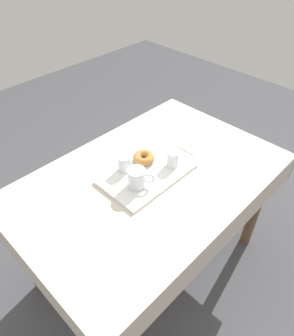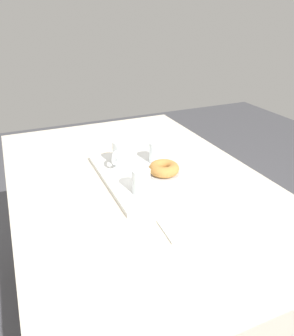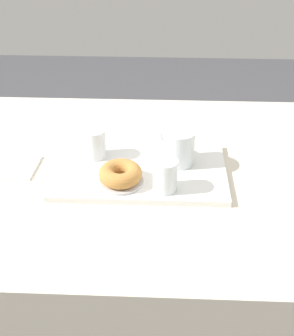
{
  "view_description": "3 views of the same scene",
  "coord_description": "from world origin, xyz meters",
  "px_view_note": "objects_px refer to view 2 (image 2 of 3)",
  "views": [
    {
      "loc": [
        0.83,
        0.79,
        1.8
      ],
      "look_at": [
        0.01,
        -0.02,
        0.81
      ],
      "focal_mm": 33.35,
      "sensor_mm": 36.0,
      "label": 1
    },
    {
      "loc": [
        -1.0,
        0.39,
        1.33
      ],
      "look_at": [
        0.0,
        -0.04,
        0.79
      ],
      "focal_mm": 35.07,
      "sensor_mm": 36.0,
      "label": 2
    },
    {
      "loc": [
        0.06,
        -1.04,
        1.45
      ],
      "look_at": [
        0.02,
        -0.07,
        0.81
      ],
      "focal_mm": 48.96,
      "sensor_mm": 36.0,
      "label": 3
    }
  ],
  "objects_px": {
    "serving_tray": "(142,175)",
    "water_glass_near": "(141,182)",
    "sugar_donut_left": "(164,168)",
    "dining_table": "(137,202)",
    "donut_plate_left": "(164,174)",
    "paper_napkin": "(183,228)",
    "tea_mug_left": "(123,154)",
    "water_glass_far": "(157,154)"
  },
  "relations": [
    {
      "from": "serving_tray",
      "to": "water_glass_near",
      "type": "bearing_deg",
      "value": 156.97
    },
    {
      "from": "sugar_donut_left",
      "to": "dining_table",
      "type": "bearing_deg",
      "value": 63.11
    },
    {
      "from": "dining_table",
      "to": "serving_tray",
      "type": "xyz_separation_m",
      "value": [
        -0.0,
        -0.02,
        0.11
      ]
    },
    {
      "from": "serving_tray",
      "to": "donut_plate_left",
      "type": "bearing_deg",
      "value": -123.13
    },
    {
      "from": "sugar_donut_left",
      "to": "paper_napkin",
      "type": "xyz_separation_m",
      "value": [
        -0.29,
        0.08,
        -0.04
      ]
    },
    {
      "from": "water_glass_near",
      "to": "dining_table",
      "type": "bearing_deg",
      "value": -14.66
    },
    {
      "from": "dining_table",
      "to": "sugar_donut_left",
      "type": "relative_size",
      "value": 12.28
    },
    {
      "from": "water_glass_near",
      "to": "paper_napkin",
      "type": "bearing_deg",
      "value": -168.75
    },
    {
      "from": "donut_plate_left",
      "to": "paper_napkin",
      "type": "relative_size",
      "value": 0.97
    },
    {
      "from": "dining_table",
      "to": "paper_napkin",
      "type": "bearing_deg",
      "value": -178.46
    },
    {
      "from": "serving_tray",
      "to": "tea_mug_left",
      "type": "distance_m",
      "value": 0.12
    },
    {
      "from": "dining_table",
      "to": "donut_plate_left",
      "type": "distance_m",
      "value": 0.16
    },
    {
      "from": "water_glass_near",
      "to": "sugar_donut_left",
      "type": "bearing_deg",
      "value": -56.66
    },
    {
      "from": "water_glass_near",
      "to": "water_glass_far",
      "type": "bearing_deg",
      "value": -37.18
    },
    {
      "from": "tea_mug_left",
      "to": "donut_plate_left",
      "type": "distance_m",
      "value": 0.18
    },
    {
      "from": "dining_table",
      "to": "water_glass_far",
      "type": "xyz_separation_m",
      "value": [
        0.07,
        -0.11,
        0.16
      ]
    },
    {
      "from": "dining_table",
      "to": "serving_tray",
      "type": "distance_m",
      "value": 0.12
    },
    {
      "from": "donut_plate_left",
      "to": "sugar_donut_left",
      "type": "distance_m",
      "value": 0.02
    },
    {
      "from": "serving_tray",
      "to": "tea_mug_left",
      "type": "height_order",
      "value": "tea_mug_left"
    },
    {
      "from": "dining_table",
      "to": "paper_napkin",
      "type": "xyz_separation_m",
      "value": [
        -0.34,
        -0.01,
        0.11
      ]
    },
    {
      "from": "serving_tray",
      "to": "donut_plate_left",
      "type": "relative_size",
      "value": 3.94
    },
    {
      "from": "dining_table",
      "to": "sugar_donut_left",
      "type": "xyz_separation_m",
      "value": [
        -0.05,
        -0.09,
        0.15
      ]
    },
    {
      "from": "water_glass_near",
      "to": "water_glass_far",
      "type": "xyz_separation_m",
      "value": [
        0.19,
        -0.15,
        -0.0
      ]
    },
    {
      "from": "donut_plate_left",
      "to": "paper_napkin",
      "type": "bearing_deg",
      "value": 164.57
    },
    {
      "from": "serving_tray",
      "to": "paper_napkin",
      "type": "relative_size",
      "value": 3.82
    },
    {
      "from": "dining_table",
      "to": "serving_tray",
      "type": "height_order",
      "value": "serving_tray"
    },
    {
      "from": "donut_plate_left",
      "to": "paper_napkin",
      "type": "xyz_separation_m",
      "value": [
        -0.29,
        0.08,
        -0.02
      ]
    },
    {
      "from": "tea_mug_left",
      "to": "paper_napkin",
      "type": "relative_size",
      "value": 0.93
    },
    {
      "from": "dining_table",
      "to": "water_glass_near",
      "type": "bearing_deg",
      "value": 165.34
    },
    {
      "from": "tea_mug_left",
      "to": "water_glass_far",
      "type": "xyz_separation_m",
      "value": [
        -0.03,
        -0.13,
        -0.01
      ]
    },
    {
      "from": "dining_table",
      "to": "tea_mug_left",
      "type": "height_order",
      "value": "tea_mug_left"
    },
    {
      "from": "tea_mug_left",
      "to": "water_glass_far",
      "type": "relative_size",
      "value": 1.34
    },
    {
      "from": "dining_table",
      "to": "sugar_donut_left",
      "type": "distance_m",
      "value": 0.18
    },
    {
      "from": "dining_table",
      "to": "tea_mug_left",
      "type": "relative_size",
      "value": 12.18
    },
    {
      "from": "serving_tray",
      "to": "donut_plate_left",
      "type": "xyz_separation_m",
      "value": [
        -0.05,
        -0.07,
        0.01
      ]
    },
    {
      "from": "water_glass_near",
      "to": "water_glass_far",
      "type": "relative_size",
      "value": 1.0
    },
    {
      "from": "tea_mug_left",
      "to": "donut_plate_left",
      "type": "height_order",
      "value": "tea_mug_left"
    },
    {
      "from": "water_glass_far",
      "to": "donut_plate_left",
      "type": "bearing_deg",
      "value": 168.07
    },
    {
      "from": "dining_table",
      "to": "water_glass_far",
      "type": "bearing_deg",
      "value": -59.47
    },
    {
      "from": "paper_napkin",
      "to": "tea_mug_left",
      "type": "bearing_deg",
      "value": 2.86
    },
    {
      "from": "water_glass_far",
      "to": "sugar_donut_left",
      "type": "distance_m",
      "value": 0.12
    },
    {
      "from": "donut_plate_left",
      "to": "water_glass_near",
      "type": "bearing_deg",
      "value": 123.34
    }
  ]
}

